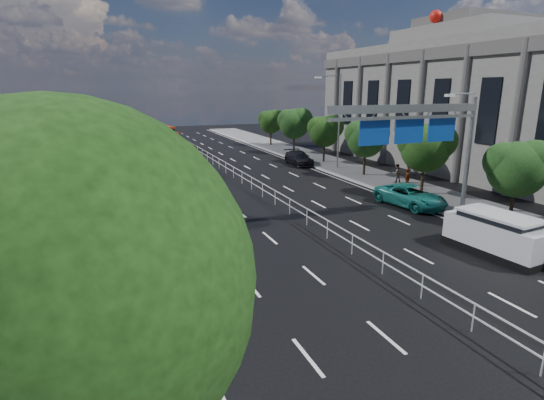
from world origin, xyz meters
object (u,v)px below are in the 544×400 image
overhead_gantry (421,126)px  near_car_silver (169,153)px  white_minivan (179,165)px  parked_car_teal (410,196)px  red_bus (158,137)px  pedestrian_a (407,175)px  silver_minivan (497,234)px  near_car_dark (122,143)px  pedestrian_b (397,173)px  parked_car_dark (299,158)px  toilet_sign (105,300)px

overhead_gantry → near_car_silver: size_ratio=2.12×
white_minivan → near_car_silver: white_minivan is taller
overhead_gantry → parked_car_teal: 5.59m
red_bus → pedestrian_a: red_bus is taller
silver_minivan → overhead_gantry: bearing=82.6°
silver_minivan → near_car_dark: bearing=102.7°
silver_minivan → pedestrian_b: bearing=64.5°
pedestrian_b → near_car_dark: bearing=-54.0°
overhead_gantry → pedestrian_a: 9.88m
parked_car_dark → pedestrian_b: (3.49, -11.35, 0.21)m
red_bus → toilet_sign: bearing=-105.8°
near_car_silver → silver_minivan: (10.32, -33.20, 0.15)m
silver_minivan → parked_car_teal: silver_minivan is taller
parked_car_teal → red_bus: bearing=101.5°
near_car_dark → pedestrian_a: (19.86, -31.83, 0.18)m
overhead_gantry → silver_minivan: (-0.24, -6.10, -4.64)m
white_minivan → parked_car_dark: 12.62m
pedestrian_a → near_car_dark: bearing=-83.2°
red_bus → parked_car_teal: bearing=-77.7°
near_car_dark → parked_car_teal: 40.06m
silver_minivan → pedestrian_b: 15.21m
pedestrian_a → silver_minivan: bearing=42.3°
toilet_sign → overhead_gantry: bearing=29.6°
white_minivan → silver_minivan: silver_minivan is taller
pedestrian_b → pedestrian_a: bearing=99.9°
near_car_dark → pedestrian_b: bearing=119.0°
near_car_silver → pedestrian_b: size_ratio=3.14×
red_bus → silver_minivan: 43.79m
white_minivan → pedestrian_b: (16.06, -10.24, -0.04)m
white_minivan → near_car_dark: (-3.66, 20.43, -0.17)m
red_bus → white_minivan: bearing=-98.9°
near_car_dark → pedestrian_b: (19.73, -30.67, 0.14)m
near_car_dark → silver_minivan: 47.19m
red_bus → parked_car_dark: red_bus is taller
pedestrian_b → toilet_sign: bearing=41.9°
silver_minivan → parked_car_dark: silver_minivan is taller
white_minivan → parked_car_teal: bearing=-59.3°
parked_car_teal → pedestrian_a: size_ratio=3.14×
parked_car_teal → toilet_sign: bearing=-155.1°
red_bus → silver_minivan: bearing=-83.5°
red_bus → near_car_dark: size_ratio=2.29×
silver_minivan → pedestrian_a: silver_minivan is taller
white_minivan → near_car_dark: size_ratio=0.99×
silver_minivan → parked_car_teal: size_ratio=0.96×
overhead_gantry → white_minivan: (-11.01, 18.40, -4.66)m
pedestrian_b → near_car_silver: bearing=-47.3°
parked_car_dark → pedestrian_a: size_ratio=2.93×
pedestrian_a → pedestrian_b: pedestrian_a is taller
white_minivan → pedestrian_a: size_ratio=2.83×
red_bus → pedestrian_b: 32.27m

